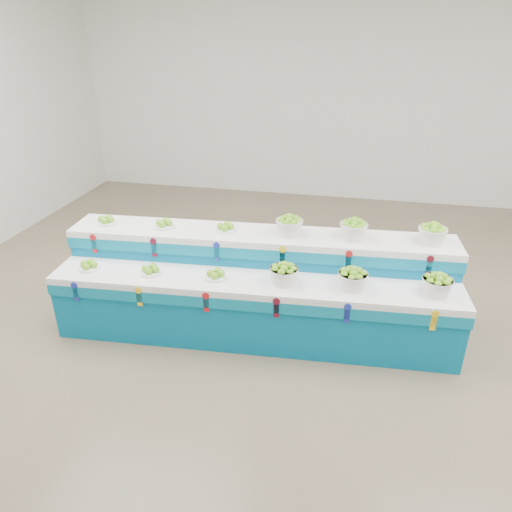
# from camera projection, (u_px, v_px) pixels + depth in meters

# --- Properties ---
(ground) EXTENTS (10.00, 10.00, 0.00)m
(ground) POSITION_uv_depth(u_px,v_px,m) (318.00, 356.00, 4.78)
(ground) COLOR brown
(ground) RESTS_ON ground
(back_wall) EXTENTS (10.00, 0.00, 10.00)m
(back_wall) POSITION_uv_depth(u_px,v_px,m) (352.00, 89.00, 8.29)
(back_wall) COLOR silver
(back_wall) RESTS_ON ground
(display_stand) EXTENTS (4.20, 1.33, 1.02)m
(display_stand) POSITION_uv_depth(u_px,v_px,m) (256.00, 286.00, 5.02)
(display_stand) COLOR #036997
(display_stand) RESTS_ON ground
(plate_lower_left) EXTENTS (0.23, 0.23, 0.10)m
(plate_lower_left) POSITION_uv_depth(u_px,v_px,m) (89.00, 265.00, 4.91)
(plate_lower_left) COLOR white
(plate_lower_left) RESTS_ON display_stand
(plate_lower_mid) EXTENTS (0.23, 0.23, 0.10)m
(plate_lower_mid) POSITION_uv_depth(u_px,v_px,m) (151.00, 269.00, 4.82)
(plate_lower_mid) COLOR white
(plate_lower_mid) RESTS_ON display_stand
(plate_lower_right) EXTENTS (0.23, 0.23, 0.10)m
(plate_lower_right) POSITION_uv_depth(u_px,v_px,m) (216.00, 274.00, 4.73)
(plate_lower_right) COLOR white
(plate_lower_right) RESTS_ON display_stand
(basket_lower_left) EXTENTS (0.30, 0.30, 0.21)m
(basket_lower_left) POSITION_uv_depth(u_px,v_px,m) (284.00, 274.00, 4.62)
(basket_lower_left) COLOR silver
(basket_lower_left) RESTS_ON display_stand
(basket_lower_mid) EXTENTS (0.30, 0.30, 0.21)m
(basket_lower_mid) POSITION_uv_depth(u_px,v_px,m) (353.00, 278.00, 4.53)
(basket_lower_mid) COLOR silver
(basket_lower_mid) RESTS_ON display_stand
(basket_lower_right) EXTENTS (0.30, 0.30, 0.21)m
(basket_lower_right) POSITION_uv_depth(u_px,v_px,m) (437.00, 284.00, 4.42)
(basket_lower_right) COLOR silver
(basket_lower_right) RESTS_ON display_stand
(plate_upper_left) EXTENTS (0.23, 0.23, 0.10)m
(plate_upper_left) POSITION_uv_depth(u_px,v_px,m) (106.00, 220.00, 5.24)
(plate_upper_left) COLOR white
(plate_upper_left) RESTS_ON display_stand
(plate_upper_mid) EXTENTS (0.23, 0.23, 0.10)m
(plate_upper_mid) POSITION_uv_depth(u_px,v_px,m) (164.00, 223.00, 5.15)
(plate_upper_mid) COLOR white
(plate_upper_mid) RESTS_ON display_stand
(plate_upper_right) EXTENTS (0.23, 0.23, 0.10)m
(plate_upper_right) POSITION_uv_depth(u_px,v_px,m) (225.00, 227.00, 5.06)
(plate_upper_right) COLOR white
(plate_upper_right) RESTS_ON display_stand
(basket_upper_left) EXTENTS (0.30, 0.30, 0.21)m
(basket_upper_left) POSITION_uv_depth(u_px,v_px,m) (289.00, 225.00, 4.94)
(basket_upper_left) COLOR silver
(basket_upper_left) RESTS_ON display_stand
(basket_upper_mid) EXTENTS (0.30, 0.30, 0.21)m
(basket_upper_mid) POSITION_uv_depth(u_px,v_px,m) (354.00, 229.00, 4.85)
(basket_upper_mid) COLOR silver
(basket_upper_mid) RESTS_ON display_stand
(basket_upper_right) EXTENTS (0.30, 0.30, 0.21)m
(basket_upper_right) POSITION_uv_depth(u_px,v_px,m) (432.00, 233.00, 4.75)
(basket_upper_right) COLOR silver
(basket_upper_right) RESTS_ON display_stand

